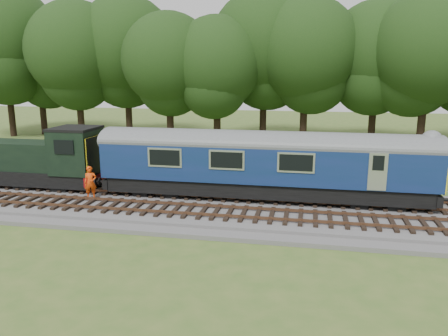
# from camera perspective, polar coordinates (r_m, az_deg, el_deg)

# --- Properties ---
(ground) EXTENTS (120.00, 120.00, 0.00)m
(ground) POSITION_cam_1_polar(r_m,az_deg,el_deg) (23.65, -0.20, -5.48)
(ground) COLOR #3E6023
(ground) RESTS_ON ground
(ballast) EXTENTS (70.00, 7.00, 0.35)m
(ballast) POSITION_cam_1_polar(r_m,az_deg,el_deg) (23.60, -0.20, -5.08)
(ballast) COLOR #4C4C4F
(ballast) RESTS_ON ground
(track_north) EXTENTS (67.20, 2.40, 0.21)m
(track_north) POSITION_cam_1_polar(r_m,az_deg,el_deg) (24.84, 0.43, -3.59)
(track_north) COLOR black
(track_north) RESTS_ON ballast
(track_south) EXTENTS (67.20, 2.40, 0.21)m
(track_south) POSITION_cam_1_polar(r_m,az_deg,el_deg) (22.03, -1.01, -5.73)
(track_south) COLOR black
(track_south) RESTS_ON ballast
(fence) EXTENTS (64.00, 0.12, 1.00)m
(fence) POSITION_cam_1_polar(r_m,az_deg,el_deg) (27.89, 1.61, -2.66)
(fence) COLOR #6B6054
(fence) RESTS_ON ground
(tree_line) EXTENTS (70.00, 8.00, 18.00)m
(tree_line) POSITION_cam_1_polar(r_m,az_deg,el_deg) (44.87, 5.29, 3.15)
(tree_line) COLOR black
(tree_line) RESTS_ON ground
(dmu_railcar) EXTENTS (18.05, 2.86, 3.88)m
(dmu_railcar) POSITION_cam_1_polar(r_m,az_deg,el_deg) (24.04, 5.21, 1.19)
(dmu_railcar) COLOR black
(dmu_railcar) RESTS_ON ground
(shunter_loco) EXTENTS (8.91, 2.60, 3.38)m
(shunter_loco) POSITION_cam_1_polar(r_m,az_deg,el_deg) (29.05, -23.30, 0.92)
(shunter_loco) COLOR black
(shunter_loco) RESTS_ON ground
(worker) EXTENTS (0.80, 0.71, 1.85)m
(worker) POSITION_cam_1_polar(r_m,az_deg,el_deg) (25.34, -17.05, -1.82)
(worker) COLOR #E4430C
(worker) RESTS_ON ballast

